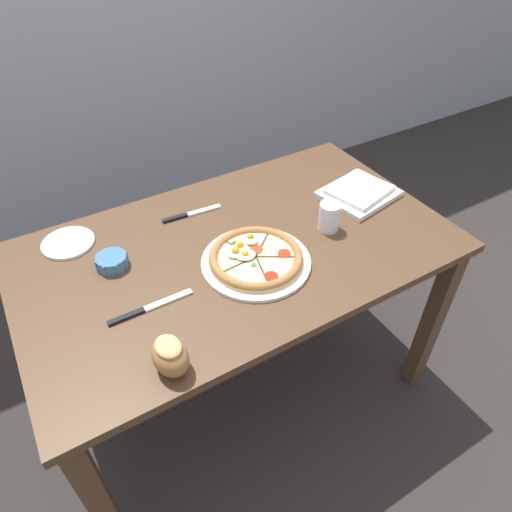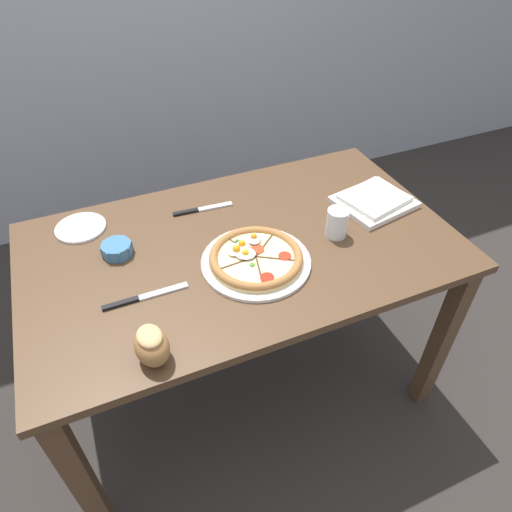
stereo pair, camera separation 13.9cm
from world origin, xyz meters
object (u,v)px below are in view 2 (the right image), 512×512
(pizza, at_px, (256,258))
(ramekin_bowl, at_px, (117,249))
(knife_main, at_px, (202,209))
(side_saucer, at_px, (81,228))
(napkin_folded, at_px, (374,201))
(knife_spare, at_px, (145,297))
(dining_table, at_px, (242,268))
(bread_piece_near, at_px, (152,345))
(water_glass, at_px, (337,224))

(pizza, relative_size, ramekin_bowl, 3.40)
(knife_main, distance_m, side_saucer, 0.42)
(napkin_folded, relative_size, knife_spare, 1.17)
(ramekin_bowl, xyz_separation_m, side_saucer, (-0.09, 0.18, -0.02))
(dining_table, bearing_deg, knife_main, 104.34)
(dining_table, height_order, ramekin_bowl, ramekin_bowl)
(bread_piece_near, bearing_deg, ramekin_bowl, 91.43)
(pizza, distance_m, water_glass, 0.30)
(pizza, xyz_separation_m, side_saucer, (-0.48, 0.39, -0.01))
(pizza, xyz_separation_m, ramekin_bowl, (-0.39, 0.21, 0.00))
(pizza, bearing_deg, knife_main, 101.01)
(dining_table, bearing_deg, water_glass, -14.39)
(bread_piece_near, height_order, side_saucer, bread_piece_near)
(ramekin_bowl, distance_m, bread_piece_near, 0.44)
(pizza, bearing_deg, napkin_folded, 13.42)
(dining_table, relative_size, pizza, 4.09)
(ramekin_bowl, height_order, bread_piece_near, bread_piece_near)
(water_glass, bearing_deg, dining_table, 165.61)
(napkin_folded, distance_m, water_glass, 0.24)
(napkin_folded, height_order, water_glass, water_glass)
(dining_table, relative_size, water_glass, 14.12)
(ramekin_bowl, xyz_separation_m, knife_spare, (0.04, -0.22, -0.02))
(napkin_folded, distance_m, bread_piece_near, 0.96)
(pizza, xyz_separation_m, knife_spare, (-0.35, -0.01, -0.02))
(pizza, height_order, ramekin_bowl, pizza)
(napkin_folded, bearing_deg, pizza, -166.58)
(dining_table, distance_m, water_glass, 0.35)
(ramekin_bowl, relative_size, knife_main, 0.46)
(napkin_folded, bearing_deg, side_saucer, 164.93)
(napkin_folded, relative_size, knife_main, 1.34)
(water_glass, bearing_deg, ramekin_bowl, 164.80)
(knife_spare, bearing_deg, water_glass, 3.09)
(ramekin_bowl, bearing_deg, dining_table, -15.85)
(ramekin_bowl, distance_m, knife_main, 0.34)
(pizza, height_order, side_saucer, pizza)
(dining_table, height_order, knife_main, knife_main)
(knife_main, distance_m, knife_spare, 0.45)
(napkin_folded, xyz_separation_m, knife_main, (-0.58, 0.21, -0.01))
(knife_spare, xyz_separation_m, water_glass, (0.65, 0.04, 0.04))
(bread_piece_near, distance_m, side_saucer, 0.63)
(knife_main, bearing_deg, dining_table, -71.77)
(bread_piece_near, bearing_deg, side_saucer, 99.47)
(dining_table, xyz_separation_m, napkin_folded, (0.52, 0.02, 0.12))
(ramekin_bowl, bearing_deg, knife_spare, -81.07)
(pizza, distance_m, side_saucer, 0.62)
(ramekin_bowl, xyz_separation_m, napkin_folded, (0.90, -0.09, -0.01))
(napkin_folded, distance_m, knife_main, 0.62)
(side_saucer, bearing_deg, bread_piece_near, -80.53)
(bread_piece_near, bearing_deg, water_glass, 20.57)
(water_glass, bearing_deg, side_saucer, 154.79)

